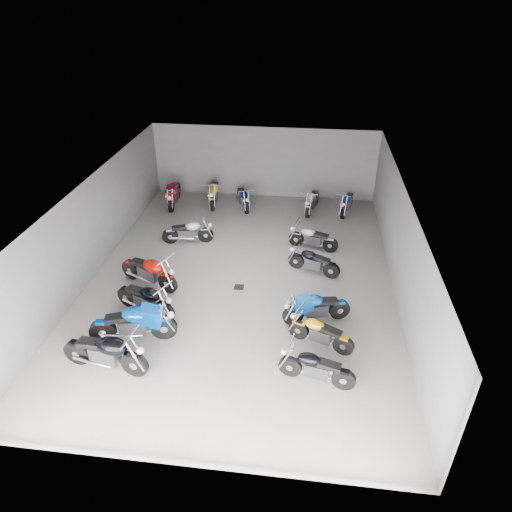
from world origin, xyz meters
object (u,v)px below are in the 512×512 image
object	(u,v)px
motorcycle_right_a	(316,367)
motorcycle_back_f	(347,203)
motorcycle_left_f	(188,232)
motorcycle_right_e	(313,261)
motorcycle_left_a	(106,352)
motorcycle_left_c	(146,299)
motorcycle_back_b	(214,193)
motorcycle_left_d	(149,271)
motorcycle_back_e	(312,201)
motorcycle_right_c	(316,308)
motorcycle_back_c	(243,198)
motorcycle_right_b	(320,332)
motorcycle_left_b	(134,323)
drain_grate	(239,287)
motorcycle_back_a	(174,193)
motorcycle_right_f	(313,238)

from	to	relation	value
motorcycle_right_a	motorcycle_back_f	size ratio (longest dim) A/B	1.03
motorcycle_left_f	motorcycle_right_e	distance (m)	4.98
motorcycle_left_a	motorcycle_left_f	world-z (taller)	motorcycle_left_a
motorcycle_left_c	motorcycle_back_b	size ratio (longest dim) A/B	0.92
motorcycle_left_d	motorcycle_back_b	world-z (taller)	motorcycle_left_d
motorcycle_right_e	motorcycle_back_e	bearing A→B (deg)	22.90
motorcycle_left_d	motorcycle_back_e	bearing A→B (deg)	164.26
motorcycle_right_c	motorcycle_back_c	xyz separation A→B (m)	(-3.25, 7.52, -0.03)
motorcycle_right_b	motorcycle_right_e	world-z (taller)	motorcycle_right_b
motorcycle_right_e	motorcycle_back_f	bearing A→B (deg)	6.03
motorcycle_right_a	motorcycle_left_f	bearing A→B (deg)	48.60
motorcycle_left_a	motorcycle_right_c	distance (m)	5.88
motorcycle_left_b	motorcycle_back_c	size ratio (longest dim) A/B	1.28
motorcycle_left_c	drain_grate	bearing A→B (deg)	146.05
motorcycle_back_e	motorcycle_left_c	bearing A→B (deg)	71.00
motorcycle_left_f	motorcycle_right_c	world-z (taller)	motorcycle_right_c
drain_grate	motorcycle_left_f	world-z (taller)	motorcycle_left_f
motorcycle_back_f	motorcycle_right_e	bearing A→B (deg)	89.87
motorcycle_left_a	motorcycle_right_c	world-z (taller)	motorcycle_left_a
motorcycle_right_a	motorcycle_right_e	size ratio (longest dim) A/B	1.08
motorcycle_left_c	motorcycle_left_f	size ratio (longest dim) A/B	1.06
motorcycle_back_c	motorcycle_back_f	distance (m)	4.50
motorcycle_left_b	motorcycle_back_a	distance (m)	8.97
motorcycle_left_c	motorcycle_right_b	distance (m)	5.22
motorcycle_left_b	motorcycle_right_c	size ratio (longest dim) A/B	1.20
drain_grate	motorcycle_back_e	world-z (taller)	motorcycle_back_e
motorcycle_left_d	motorcycle_back_f	size ratio (longest dim) A/B	1.13
motorcycle_back_c	motorcycle_back_f	world-z (taller)	motorcycle_back_c
motorcycle_right_b	motorcycle_right_f	size ratio (longest dim) A/B	0.98
motorcycle_left_f	motorcycle_right_b	world-z (taller)	motorcycle_left_f
motorcycle_back_c	motorcycle_back_f	bearing A→B (deg)	160.02
motorcycle_left_f	drain_grate	bearing A→B (deg)	29.30
motorcycle_back_a	motorcycle_back_e	distance (m)	6.11
motorcycle_left_f	motorcycle_back_a	world-z (taller)	motorcycle_back_a
motorcycle_back_e	motorcycle_back_f	distance (m)	1.49
motorcycle_back_f	motorcycle_left_d	bearing A→B (deg)	59.13
motorcycle_left_a	motorcycle_back_f	xyz separation A→B (m)	(6.53, 10.15, -0.11)
motorcycle_back_a	motorcycle_back_f	bearing A→B (deg)	175.72
motorcycle_right_b	motorcycle_back_b	size ratio (longest dim) A/B	0.81
motorcycle_left_f	motorcycle_right_f	world-z (taller)	motorcycle_left_f
motorcycle_right_c	motorcycle_back_f	distance (m)	7.66
motorcycle_right_c	motorcycle_back_f	xyz separation A→B (m)	(1.25, 7.55, -0.03)
motorcycle_left_a	motorcycle_back_c	xyz separation A→B (m)	(2.03, 10.11, -0.10)
motorcycle_right_b	motorcycle_back_c	world-z (taller)	motorcycle_back_c
motorcycle_left_f	motorcycle_left_a	bearing A→B (deg)	-15.23
motorcycle_left_b	motorcycle_right_a	xyz separation A→B (m)	(4.98, -0.95, -0.11)
motorcycle_right_f	motorcycle_back_c	bearing A→B (deg)	57.29
motorcycle_right_f	motorcycle_back_b	xyz separation A→B (m)	(-4.44, 3.49, 0.08)
motorcycle_back_b	motorcycle_right_b	bearing A→B (deg)	112.08
motorcycle_back_a	motorcycle_left_a	bearing A→B (deg)	90.87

